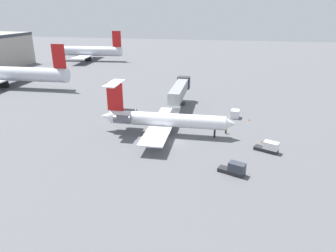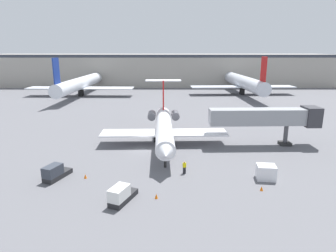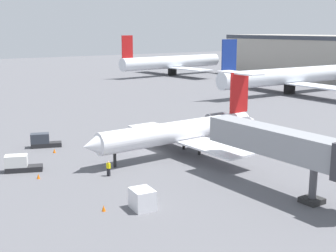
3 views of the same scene
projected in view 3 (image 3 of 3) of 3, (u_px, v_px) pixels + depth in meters
name	position (u px, v px, depth m)	size (l,w,h in m)	color
ground_plane	(152.00, 152.00, 59.28)	(400.00, 400.00, 0.10)	#5B5B60
regional_jet	(185.00, 130.00, 57.64)	(21.19, 26.75, 9.86)	white
jet_bridge	(290.00, 146.00, 42.88)	(18.02, 3.36, 6.46)	gray
ground_crew_marshaller	(109.00, 168.00, 49.13)	(0.47, 0.39, 1.69)	black
baggage_tug_lead	(20.00, 164.00, 50.67)	(2.82, 4.23, 1.90)	#262628
baggage_tug_trailing	(43.00, 141.00, 61.12)	(2.70, 4.24, 1.90)	#262628
cargo_container_uld	(142.00, 199.00, 40.14)	(2.43, 2.08, 1.82)	silver
traffic_cone_near	(104.00, 208.00, 39.73)	(0.36, 0.36, 0.55)	orange
traffic_cone_mid	(38.00, 176.00, 48.33)	(0.36, 0.36, 0.55)	orange
traffic_cone_far	(54.00, 151.00, 58.44)	(0.36, 0.36, 0.55)	orange
parked_airliner_west_end	(172.00, 62.00, 154.45)	(34.26, 40.57, 13.59)	silver
parked_airliner_west_mid	(290.00, 76.00, 110.24)	(36.23, 43.05, 13.40)	silver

